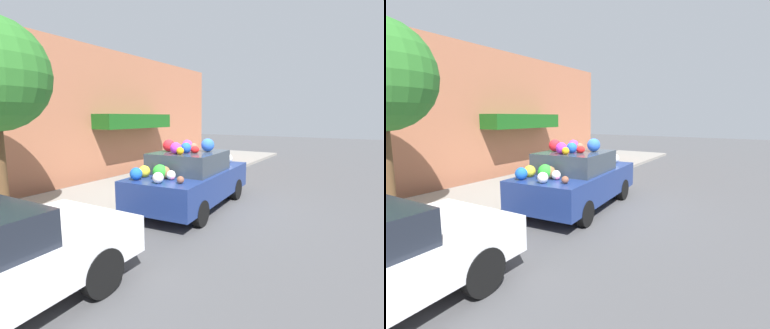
% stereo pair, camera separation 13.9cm
% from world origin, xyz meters
% --- Properties ---
extents(ground_plane, '(60.00, 60.00, 0.00)m').
position_xyz_m(ground_plane, '(0.00, 0.00, 0.00)').
color(ground_plane, '#4C4C4F').
extents(sidewalk_curb, '(24.00, 3.20, 0.13)m').
position_xyz_m(sidewalk_curb, '(0.00, 2.70, 0.06)').
color(sidewalk_curb, gray).
rests_on(sidewalk_curb, ground).
extents(building_facade, '(18.00, 1.20, 4.85)m').
position_xyz_m(building_facade, '(0.17, 4.91, 2.41)').
color(building_facade, '#B26B4C').
rests_on(building_facade, ground).
extents(fire_hydrant, '(0.20, 0.20, 0.70)m').
position_xyz_m(fire_hydrant, '(-0.19, 1.63, 0.47)').
color(fire_hydrant, gold).
rests_on(fire_hydrant, sidewalk_curb).
extents(art_car, '(4.05, 2.06, 1.80)m').
position_xyz_m(art_car, '(-0.04, 0.07, 0.78)').
color(art_car, navy).
rests_on(art_car, ground).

